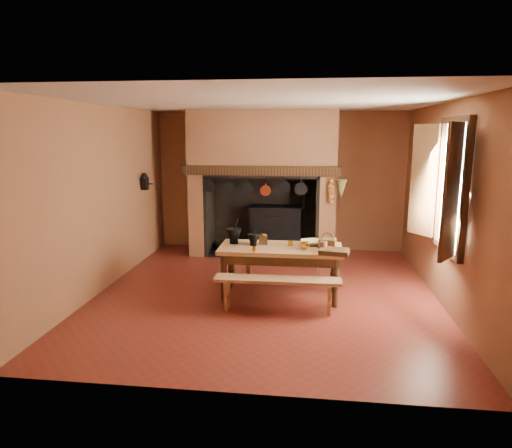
{
  "coord_description": "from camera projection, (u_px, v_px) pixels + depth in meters",
  "views": [
    {
      "loc": [
        0.64,
        -6.55,
        2.38
      ],
      "look_at": [
        -0.19,
        0.3,
        0.99
      ],
      "focal_mm": 32.0,
      "sensor_mm": 36.0,
      "label": 1
    }
  ],
  "objects": [
    {
      "name": "mortar_large",
      "position": [
        234.0,
        235.0,
        6.74
      ],
      "size": [
        0.22,
        0.22,
        0.38
      ],
      "rotation": [
        0.0,
        0.0,
        -0.36
      ],
      "color": "black",
      "rests_on": "work_table"
    },
    {
      "name": "iron_range",
      "position": [
        276.0,
        228.0,
        9.21
      ],
      "size": [
        1.12,
        0.55,
        1.6
      ],
      "color": "black",
      "rests_on": "floor"
    },
    {
      "name": "coffee_grinder",
      "position": [
        263.0,
        239.0,
        6.71
      ],
      "size": [
        0.18,
        0.14,
        0.2
      ],
      "rotation": [
        0.0,
        0.0,
        0.09
      ],
      "color": "#3E2613",
      "rests_on": "work_table"
    },
    {
      "name": "wall_right",
      "position": [
        445.0,
        204.0,
        6.34
      ],
      "size": [
        0.02,
        5.5,
        2.8
      ],
      "primitive_type": "cube",
      "color": "brown",
      "rests_on": "floor"
    },
    {
      "name": "wall_coffee_mill",
      "position": [
        145.0,
        180.0,
        8.41
      ],
      "size": [
        0.23,
        0.16,
        0.31
      ],
      "color": "black",
      "rests_on": "wall_left"
    },
    {
      "name": "work_table",
      "position": [
        281.0,
        255.0,
        6.6
      ],
      "size": [
        1.76,
        0.78,
        0.76
      ],
      "color": "#AD774F",
      "rests_on": "floor"
    },
    {
      "name": "stoneware_crock",
      "position": [
        323.0,
        246.0,
        6.31
      ],
      "size": [
        0.14,
        0.14,
        0.14
      ],
      "primitive_type": "cylinder",
      "rotation": [
        0.0,
        0.0,
        -0.31
      ],
      "color": "brown",
      "rests_on": "work_table"
    },
    {
      "name": "back_wall",
      "position": [
        280.0,
        181.0,
        9.32
      ],
      "size": [
        5.0,
        0.02,
        2.8
      ],
      "primitive_type": "cube",
      "color": "brown",
      "rests_on": "floor"
    },
    {
      "name": "herb_bunch",
      "position": [
        341.0,
        189.0,
        8.25
      ],
      "size": [
        0.2,
        0.2,
        0.35
      ],
      "primitive_type": "cone",
      "rotation": [
        3.14,
        0.0,
        0.0
      ],
      "color": "#5D6B32",
      "rests_on": "chimney_breast"
    },
    {
      "name": "chimney_breast",
      "position": [
        263.0,
        162.0,
        8.84
      ],
      "size": [
        2.95,
        0.96,
        2.8
      ],
      "color": "brown",
      "rests_on": "floor"
    },
    {
      "name": "ceiling",
      "position": [
        267.0,
        102.0,
        6.37
      ],
      "size": [
        5.5,
        5.5,
        0.0
      ],
      "primitive_type": "plane",
      "rotation": [
        3.14,
        0.0,
        0.0
      ],
      "color": "silver",
      "rests_on": "back_wall"
    },
    {
      "name": "bench_back",
      "position": [
        283.0,
        266.0,
        7.27
      ],
      "size": [
        1.39,
        0.24,
        0.39
      ],
      "color": "#AD774F",
      "rests_on": "floor"
    },
    {
      "name": "bench_front",
      "position": [
        277.0,
        287.0,
        6.09
      ],
      "size": [
        1.69,
        0.3,
        0.48
      ],
      "color": "#AD774F",
      "rests_on": "floor"
    },
    {
      "name": "floor",
      "position": [
        266.0,
        292.0,
        6.92
      ],
      "size": [
        5.5,
        5.5,
        0.0
      ],
      "primitive_type": "plane",
      "color": "maroon",
      "rests_on": "ground"
    },
    {
      "name": "wall_left",
      "position": [
        103.0,
        198.0,
        6.94
      ],
      "size": [
        0.02,
        5.5,
        2.8
      ],
      "primitive_type": "cube",
      "color": "brown",
      "rests_on": "floor"
    },
    {
      "name": "onion_string",
      "position": [
        331.0,
        191.0,
        8.28
      ],
      "size": [
        0.12,
        0.1,
        0.46
      ],
      "primitive_type": null,
      "color": "#A4651E",
      "rests_on": "chimney_breast"
    },
    {
      "name": "hearth_pans",
      "position": [
        225.0,
        248.0,
        9.18
      ],
      "size": [
        0.51,
        0.62,
        0.2
      ],
      "color": "gold",
      "rests_on": "floor"
    },
    {
      "name": "glass_jar",
      "position": [
        323.0,
        244.0,
        6.46
      ],
      "size": [
        0.09,
        0.09,
        0.13
      ],
      "primitive_type": "cylinder",
      "rotation": [
        0.0,
        0.0,
        0.33
      ],
      "color": "beige",
      "rests_on": "work_table"
    },
    {
      "name": "mortar_small",
      "position": [
        253.0,
        239.0,
        6.64
      ],
      "size": [
        0.17,
        0.17,
        0.29
      ],
      "rotation": [
        0.0,
        0.0,
        0.31
      ],
      "color": "black",
      "rests_on": "work_table"
    },
    {
      "name": "wooden_tray",
      "position": [
        334.0,
        251.0,
        6.18
      ],
      "size": [
        0.43,
        0.34,
        0.07
      ],
      "primitive_type": "cube",
      "rotation": [
        0.0,
        0.0,
        -0.17
      ],
      "color": "#3E2613",
      "rests_on": "work_table"
    },
    {
      "name": "mixing_bowl",
      "position": [
        311.0,
        243.0,
        6.66
      ],
      "size": [
        0.39,
        0.39,
        0.07
      ],
      "primitive_type": "imported",
      "rotation": [
        0.0,
        0.0,
        0.35
      ],
      "color": "beige",
      "rests_on": "work_table"
    },
    {
      "name": "brass_cup",
      "position": [
        305.0,
        245.0,
        6.44
      ],
      "size": [
        0.15,
        0.15,
        0.1
      ],
      "primitive_type": "imported",
      "rotation": [
        0.0,
        0.0,
        -0.23
      ],
      "color": "gold",
      "rests_on": "work_table"
    },
    {
      "name": "window",
      "position": [
        444.0,
        186.0,
        5.91
      ],
      "size": [
        0.39,
        1.75,
        1.76
      ],
      "color": "white",
      "rests_on": "wall_right"
    },
    {
      "name": "wicker_basket",
      "position": [
        328.0,
        243.0,
        6.49
      ],
      "size": [
        0.26,
        0.21,
        0.23
      ],
      "rotation": [
        0.0,
        0.0,
        -0.18
      ],
      "color": "#4F3217",
      "rests_on": "work_table"
    },
    {
      "name": "brass_mug_a",
      "position": [
        255.0,
        249.0,
        6.31
      ],
      "size": [
        0.08,
        0.08,
        0.08
      ],
      "primitive_type": "cylinder",
      "rotation": [
        0.0,
        0.0,
        -0.07
      ],
      "color": "gold",
      "rests_on": "work_table"
    },
    {
      "name": "wall_front",
      "position": [
        236.0,
        247.0,
        3.96
      ],
      "size": [
        5.0,
        0.02,
        2.8
      ],
      "primitive_type": "cube",
      "color": "brown",
      "rests_on": "floor"
    },
    {
      "name": "hanging_pans",
      "position": [
        258.0,
        189.0,
        8.45
      ],
      "size": [
        1.92,
        0.29,
        0.27
      ],
      "color": "black",
      "rests_on": "chimney_breast"
    },
    {
      "name": "brass_mug_b",
      "position": [
        290.0,
        243.0,
        6.63
      ],
      "size": [
        0.1,
        0.1,
        0.08
      ],
      "primitive_type": "cylinder",
      "rotation": [
        0.0,
        0.0,
        0.38
      ],
      "color": "gold",
      "rests_on": "work_table"
    }
  ]
}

